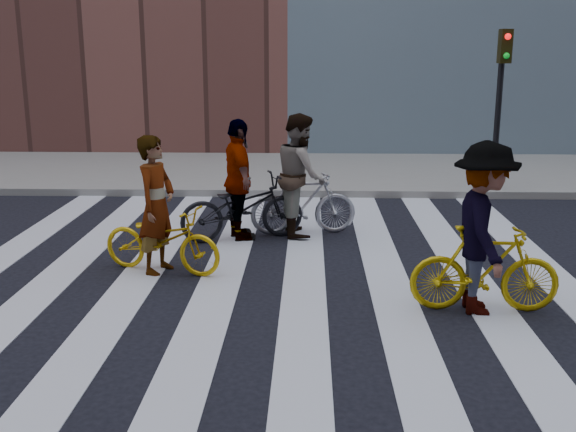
{
  "coord_description": "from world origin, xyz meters",
  "views": [
    {
      "loc": [
        0.6,
        -8.4,
        2.97
      ],
      "look_at": [
        0.32,
        0.3,
        0.79
      ],
      "focal_mm": 42.0,
      "sensor_mm": 36.0,
      "label": 1
    }
  ],
  "objects_px": {
    "rider_left": "(156,205)",
    "rider_rear": "(239,180)",
    "rider_mid": "(300,175)",
    "traffic_signal": "(501,84)",
    "bike_yellow_left": "(162,240)",
    "bike_yellow_right": "(485,269)",
    "rider_right": "(483,229)",
    "bike_silver_mid": "(303,203)",
    "bike_dark_rear": "(242,207)"
  },
  "relations": [
    {
      "from": "bike_yellow_left",
      "to": "rider_left",
      "type": "relative_size",
      "value": 0.92
    },
    {
      "from": "bike_yellow_left",
      "to": "bike_dark_rear",
      "type": "distance_m",
      "value": 1.88
    },
    {
      "from": "rider_rear",
      "to": "rider_mid",
      "type": "bearing_deg",
      "value": -89.72
    },
    {
      "from": "bike_yellow_right",
      "to": "rider_rear",
      "type": "height_order",
      "value": "rider_rear"
    },
    {
      "from": "rider_mid",
      "to": "rider_right",
      "type": "xyz_separation_m",
      "value": [
        2.12,
        -3.27,
        0.0
      ]
    },
    {
      "from": "bike_yellow_left",
      "to": "rider_rear",
      "type": "height_order",
      "value": "rider_rear"
    },
    {
      "from": "bike_yellow_right",
      "to": "rider_left",
      "type": "relative_size",
      "value": 0.91
    },
    {
      "from": "traffic_signal",
      "to": "rider_left",
      "type": "distance_m",
      "value": 7.82
    },
    {
      "from": "traffic_signal",
      "to": "rider_mid",
      "type": "distance_m",
      "value": 5.15
    },
    {
      "from": "traffic_signal",
      "to": "bike_silver_mid",
      "type": "distance_m",
      "value": 5.25
    },
    {
      "from": "bike_yellow_right",
      "to": "rider_right",
      "type": "height_order",
      "value": "rider_right"
    },
    {
      "from": "bike_yellow_left",
      "to": "bike_dark_rear",
      "type": "bearing_deg",
      "value": -12.11
    },
    {
      "from": "traffic_signal",
      "to": "rider_left",
      "type": "height_order",
      "value": "traffic_signal"
    },
    {
      "from": "traffic_signal",
      "to": "rider_right",
      "type": "xyz_separation_m",
      "value": [
        -1.83,
        -6.32,
        -1.29
      ]
    },
    {
      "from": "bike_dark_rear",
      "to": "rider_rear",
      "type": "xyz_separation_m",
      "value": [
        -0.05,
        0.0,
        0.44
      ]
    },
    {
      "from": "bike_dark_rear",
      "to": "rider_right",
      "type": "relative_size",
      "value": 1.0
    },
    {
      "from": "traffic_signal",
      "to": "rider_left",
      "type": "bearing_deg",
      "value": -139.2
    },
    {
      "from": "bike_silver_mid",
      "to": "bike_dark_rear",
      "type": "distance_m",
      "value": 1.02
    },
    {
      "from": "bike_yellow_right",
      "to": "bike_dark_rear",
      "type": "height_order",
      "value": "bike_dark_rear"
    },
    {
      "from": "rider_right",
      "to": "rider_rear",
      "type": "height_order",
      "value": "rider_right"
    },
    {
      "from": "bike_yellow_left",
      "to": "bike_dark_rear",
      "type": "relative_size",
      "value": 0.87
    },
    {
      "from": "rider_mid",
      "to": "rider_right",
      "type": "relative_size",
      "value": 1.0
    },
    {
      "from": "rider_left",
      "to": "rider_mid",
      "type": "relative_size",
      "value": 0.95
    },
    {
      "from": "rider_rear",
      "to": "bike_silver_mid",
      "type": "bearing_deg",
      "value": -90.63
    },
    {
      "from": "bike_silver_mid",
      "to": "bike_yellow_right",
      "type": "height_order",
      "value": "bike_silver_mid"
    },
    {
      "from": "rider_right",
      "to": "rider_rear",
      "type": "distance_m",
      "value": 4.24
    },
    {
      "from": "bike_yellow_right",
      "to": "bike_dark_rear",
      "type": "xyz_separation_m",
      "value": [
        -3.07,
        2.92,
        0.01
      ]
    },
    {
      "from": "rider_left",
      "to": "rider_mid",
      "type": "xyz_separation_m",
      "value": [
        1.89,
        1.98,
        0.05
      ]
    },
    {
      "from": "bike_silver_mid",
      "to": "rider_rear",
      "type": "xyz_separation_m",
      "value": [
        -1.01,
        -0.35,
        0.44
      ]
    },
    {
      "from": "traffic_signal",
      "to": "bike_silver_mid",
      "type": "height_order",
      "value": "traffic_signal"
    },
    {
      "from": "bike_silver_mid",
      "to": "rider_right",
      "type": "relative_size",
      "value": 0.87
    },
    {
      "from": "bike_yellow_left",
      "to": "rider_left",
      "type": "distance_m",
      "value": 0.48
    },
    {
      "from": "rider_mid",
      "to": "rider_right",
      "type": "bearing_deg",
      "value": -155.44
    },
    {
      "from": "bike_yellow_left",
      "to": "bike_yellow_right",
      "type": "distance_m",
      "value": 4.21
    },
    {
      "from": "traffic_signal",
      "to": "bike_dark_rear",
      "type": "relative_size",
      "value": 1.68
    },
    {
      "from": "bike_silver_mid",
      "to": "rider_left",
      "type": "bearing_deg",
      "value": 127.2
    },
    {
      "from": "rider_left",
      "to": "rider_rear",
      "type": "height_order",
      "value": "rider_rear"
    },
    {
      "from": "bike_dark_rear",
      "to": "rider_left",
      "type": "xyz_separation_m",
      "value": [
        -0.98,
        -1.63,
        0.41
      ]
    },
    {
      "from": "rider_mid",
      "to": "traffic_signal",
      "type": "bearing_deg",
      "value": -60.61
    },
    {
      "from": "traffic_signal",
      "to": "rider_mid",
      "type": "relative_size",
      "value": 1.69
    },
    {
      "from": "rider_left",
      "to": "bike_yellow_right",
      "type": "bearing_deg",
      "value": -89.92
    },
    {
      "from": "rider_right",
      "to": "rider_mid",
      "type": "bearing_deg",
      "value": 34.93
    },
    {
      "from": "rider_left",
      "to": "rider_right",
      "type": "xyz_separation_m",
      "value": [
        4.01,
        -1.28,
        0.06
      ]
    },
    {
      "from": "traffic_signal",
      "to": "bike_yellow_left",
      "type": "distance_m",
      "value": 7.88
    },
    {
      "from": "bike_silver_mid",
      "to": "rider_right",
      "type": "xyz_separation_m",
      "value": [
        2.07,
        -3.27,
        0.47
      ]
    },
    {
      "from": "traffic_signal",
      "to": "rider_rear",
      "type": "xyz_separation_m",
      "value": [
        -4.9,
        -3.4,
        -1.32
      ]
    },
    {
      "from": "rider_mid",
      "to": "rider_rear",
      "type": "distance_m",
      "value": 1.02
    },
    {
      "from": "bike_yellow_left",
      "to": "rider_right",
      "type": "height_order",
      "value": "rider_right"
    },
    {
      "from": "bike_silver_mid",
      "to": "traffic_signal",
      "type": "bearing_deg",
      "value": -60.25
    },
    {
      "from": "bike_yellow_left",
      "to": "rider_rear",
      "type": "distance_m",
      "value": 1.92
    }
  ]
}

